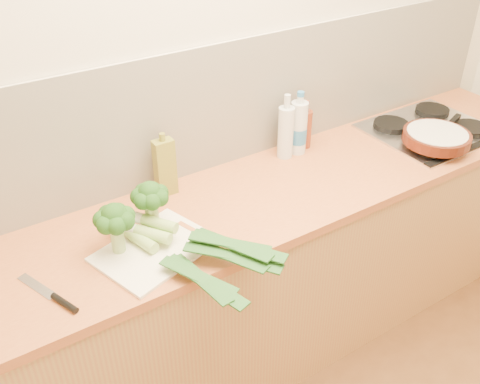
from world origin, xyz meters
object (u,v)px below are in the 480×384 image
at_px(chopping_board, 155,249).
at_px(chefs_knife, 58,299).
at_px(skillet, 437,137).
at_px(gas_hob, 431,129).

xyz_separation_m(chopping_board, chefs_knife, (-0.36, -0.06, 0.00)).
height_order(chopping_board, skillet, skillet).
xyz_separation_m(gas_hob, chefs_knife, (-1.89, -0.15, -0.01)).
xyz_separation_m(gas_hob, skillet, (-0.13, -0.13, 0.05)).
height_order(chefs_knife, skillet, skillet).
distance_m(gas_hob, chefs_knife, 1.89).
bearing_deg(chopping_board, skillet, -18.67).
relative_size(chopping_board, skillet, 0.90).
bearing_deg(gas_hob, chefs_knife, -175.43).
bearing_deg(skillet, chopping_board, 159.40).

